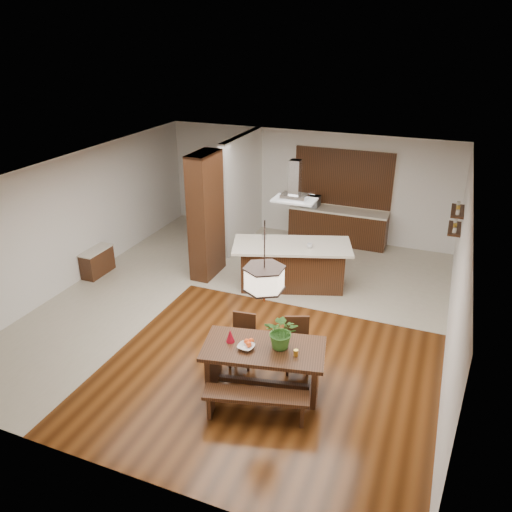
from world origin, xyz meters
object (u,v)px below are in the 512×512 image
at_px(dining_bench, 256,406).
at_px(range_hood, 295,181).
at_px(fruit_bowl, 246,347).
at_px(dining_chair_left, 242,341).
at_px(dining_chair_right, 297,346).
at_px(dining_table, 264,358).
at_px(hallway_console, 97,262).
at_px(kitchen_island, 292,265).
at_px(microwave, 310,201).
at_px(island_cup, 309,246).
at_px(pendant_lantern, 264,263).
at_px(foliage_plant, 282,331).

height_order(dining_bench, range_hood, range_hood).
distance_m(dining_bench, fruit_bowl, 0.89).
xyz_separation_m(dining_chair_left, dining_chair_right, (0.93, 0.19, 0.01)).
bearing_deg(dining_table, hallway_console, 154.78).
height_order(dining_table, kitchen_island, kitchen_island).
distance_m(hallway_console, dining_table, 5.67).
distance_m(hallway_console, microwave, 5.70).
distance_m(dining_table, range_hood, 4.04).
xyz_separation_m(dining_table, microwave, (-1.12, 6.38, 0.51)).
distance_m(hallway_console, island_cup, 5.02).
xyz_separation_m(dining_table, island_cup, (-0.26, 3.42, 0.52)).
distance_m(hallway_console, dining_chair_right, 5.74).
bearing_deg(dining_chair_right, pendant_lantern, -139.83).
bearing_deg(kitchen_island, dining_chair_left, -107.17).
relative_size(dining_bench, kitchen_island, 0.57).
distance_m(pendant_lantern, fruit_bowl, 1.45).
height_order(dining_table, pendant_lantern, pendant_lantern).
distance_m(range_hood, microwave, 3.21).
relative_size(foliage_plant, microwave, 1.12).
xyz_separation_m(dining_table, kitchen_island, (-0.66, 3.51, -0.04)).
xyz_separation_m(dining_bench, dining_chair_right, (0.21, 1.34, 0.25)).
xyz_separation_m(dining_bench, kitchen_island, (-0.80, 4.18, 0.32)).
distance_m(dining_bench, range_hood, 4.82).
bearing_deg(microwave, dining_bench, -78.02).
distance_m(dining_chair_left, foliage_plant, 1.11).
height_order(dining_table, microwave, microwave).
bearing_deg(range_hood, hallway_console, -166.15).
bearing_deg(foliage_plant, dining_chair_right, 81.00).
distance_m(pendant_lantern, range_hood, 3.58).
bearing_deg(dining_bench, island_cup, 95.64).
relative_size(pendant_lantern, fruit_bowl, 5.11).
height_order(dining_bench, dining_chair_left, dining_chair_left).
xyz_separation_m(hallway_console, dining_bench, (5.26, -3.09, -0.09)).
bearing_deg(dining_bench, kitchen_island, 100.89).
distance_m(kitchen_island, microwave, 2.96).
distance_m(dining_chair_left, island_cup, 3.03).
distance_m(dining_chair_left, fruit_bowl, 0.79).
xyz_separation_m(dining_chair_left, kitchen_island, (-0.08, 3.04, 0.08)).
relative_size(dining_table, fruit_bowl, 8.01).
bearing_deg(foliage_plant, kitchen_island, 105.19).
bearing_deg(microwave, kitchen_island, -79.20).
bearing_deg(range_hood, microwave, 98.91).
bearing_deg(dining_bench, microwave, 100.08).
relative_size(fruit_bowl, microwave, 0.49).
bearing_deg(foliage_plant, fruit_bowl, -154.19).
height_order(hallway_console, dining_chair_right, dining_chair_right).
height_order(dining_table, range_hood, range_hood).
distance_m(dining_table, dining_chair_right, 0.76).
bearing_deg(fruit_bowl, kitchen_island, 96.61).
distance_m(dining_bench, microwave, 7.22).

